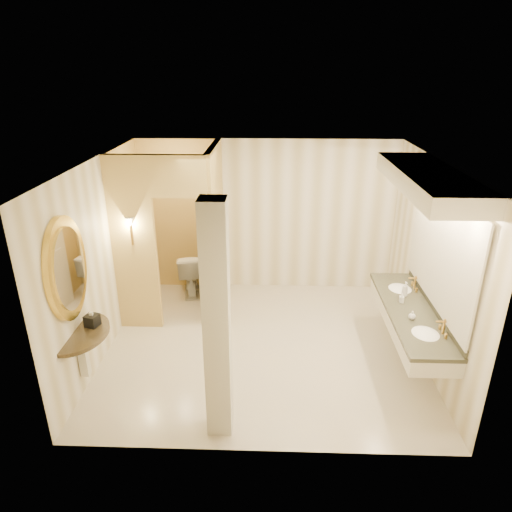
{
  "coord_description": "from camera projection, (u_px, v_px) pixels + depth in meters",
  "views": [
    {
      "loc": [
        0.09,
        -5.7,
        3.82
      ],
      "look_at": [
        -0.11,
        0.2,
        1.35
      ],
      "focal_mm": 32.0,
      "sensor_mm": 36.0,
      "label": 1
    }
  ],
  "objects": [
    {
      "name": "floor",
      "position": [
        263.0,
        345.0,
        6.74
      ],
      "size": [
        4.5,
        4.5,
        0.0
      ],
      "primitive_type": "plane",
      "color": "beige",
      "rests_on": "ground"
    },
    {
      "name": "wall_front",
      "position": [
        260.0,
        344.0,
        4.37
      ],
      "size": [
        4.5,
        0.02,
        2.7
      ],
      "primitive_type": "cube",
      "color": "white",
      "rests_on": "floor"
    },
    {
      "name": "ceiling",
      "position": [
        264.0,
        162.0,
        5.69
      ],
      "size": [
        4.5,
        4.5,
        0.0
      ],
      "primitive_type": "plane",
      "rotation": [
        3.14,
        0.0,
        0.0
      ],
      "color": "silver",
      "rests_on": "wall_back"
    },
    {
      "name": "pillar",
      "position": [
        217.0,
        325.0,
        4.69
      ],
      "size": [
        0.27,
        0.27,
        2.7
      ],
      "primitive_type": "cube",
      "color": "beige",
      "rests_on": "floor"
    },
    {
      "name": "console_shelf",
      "position": [
        71.0,
        297.0,
        5.28
      ],
      "size": [
        0.95,
        0.95,
        1.92
      ],
      "color": "black",
      "rests_on": "floor"
    },
    {
      "name": "wall_back",
      "position": [
        266.0,
        217.0,
        8.06
      ],
      "size": [
        4.5,
        0.02,
        2.7
      ],
      "primitive_type": "cube",
      "color": "white",
      "rests_on": "floor"
    },
    {
      "name": "toilet_closet",
      "position": [
        194.0,
        234.0,
        7.13
      ],
      "size": [
        1.5,
        1.55,
        2.7
      ],
      "color": "#CFC16C",
      "rests_on": "floor"
    },
    {
      "name": "soap_bottle_a",
      "position": [
        402.0,
        298.0,
        6.11
      ],
      "size": [
        0.07,
        0.07,
        0.13
      ],
      "primitive_type": "imported",
      "rotation": [
        0.0,
        0.0,
        -0.19
      ],
      "color": "beige",
      "rests_on": "vanity"
    },
    {
      "name": "wall_right",
      "position": [
        430.0,
        264.0,
        6.14
      ],
      "size": [
        0.02,
        4.0,
        2.7
      ],
      "primitive_type": "cube",
      "color": "white",
      "rests_on": "floor"
    },
    {
      "name": "soap_bottle_c",
      "position": [
        405.0,
        289.0,
        6.26
      ],
      "size": [
        0.1,
        0.1,
        0.21
      ],
      "primitive_type": "imported",
      "rotation": [
        0.0,
        0.0,
        0.18
      ],
      "color": "#C6B28C",
      "rests_on": "vanity"
    },
    {
      "name": "soap_bottle_b",
      "position": [
        412.0,
        315.0,
        5.71
      ],
      "size": [
        0.09,
        0.09,
        0.11
      ],
      "primitive_type": "imported",
      "rotation": [
        0.0,
        0.0,
        -0.06
      ],
      "color": "silver",
      "rests_on": "vanity"
    },
    {
      "name": "toilet",
      "position": [
        190.0,
        273.0,
        8.15
      ],
      "size": [
        0.57,
        0.84,
        0.79
      ],
      "primitive_type": "imported",
      "rotation": [
        0.0,
        0.0,
        3.32
      ],
      "color": "white",
      "rests_on": "floor"
    },
    {
      "name": "wall_sconce",
      "position": [
        130.0,
        223.0,
        6.52
      ],
      "size": [
        0.14,
        0.14,
        0.42
      ],
      "color": "#B38639",
      "rests_on": "toilet_closet"
    },
    {
      "name": "wall_left",
      "position": [
        101.0,
        259.0,
        6.29
      ],
      "size": [
        0.02,
        4.0,
        2.7
      ],
      "primitive_type": "cube",
      "color": "white",
      "rests_on": "floor"
    },
    {
      "name": "tissue_box",
      "position": [
        92.0,
        320.0,
        5.56
      ],
      "size": [
        0.18,
        0.18,
        0.15
      ],
      "primitive_type": "cube",
      "rotation": [
        0.0,
        0.0,
        -0.27
      ],
      "color": "black",
      "rests_on": "console_shelf"
    },
    {
      "name": "vanity",
      "position": [
        422.0,
        256.0,
        5.67
      ],
      "size": [
        0.75,
        2.38,
        2.09
      ],
      "color": "beige",
      "rests_on": "floor"
    }
  ]
}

